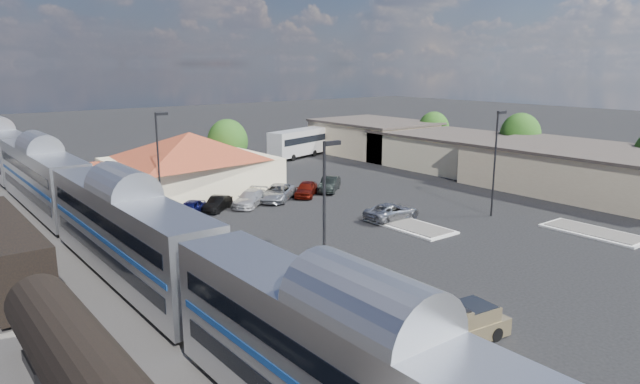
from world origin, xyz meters
TOP-DOWN VIEW (x-y plane):
  - ground at (0.00, 0.00)m, footprint 280.00×280.00m
  - railbed at (-21.00, 8.00)m, footprint 16.00×100.00m
  - platform at (-12.00, 6.00)m, footprint 5.50×92.00m
  - passenger_train at (-18.00, 4.01)m, footprint 3.00×104.00m
  - freight_cars at (-24.00, 7.69)m, footprint 2.80×46.00m
  - station_depot at (-4.56, 24.00)m, footprint 18.35×12.24m
  - buildings_east at (28.00, 14.28)m, footprint 14.40×51.40m
  - traffic_island_south at (4.00, 2.00)m, footprint 3.30×7.50m
  - traffic_island_north at (14.00, -8.00)m, footprint 3.30×7.50m
  - lamp_plat_s at (-10.90, -6.00)m, footprint 1.08×0.25m
  - lamp_plat_n at (-10.90, 16.00)m, footprint 1.08×0.25m
  - lamp_lot at (12.10, 0.00)m, footprint 1.08×0.25m
  - tree_east_b at (34.00, 12.00)m, footprint 4.94×4.94m
  - tree_east_c at (34.00, 26.00)m, footprint 4.41×4.41m
  - tree_depot at (3.00, 30.00)m, footprint 4.71×4.71m
  - pickup_truck at (-8.50, -12.94)m, footprint 5.43×2.51m
  - suv at (4.45, 4.40)m, footprint 5.14×2.39m
  - coach_bus at (18.02, 36.00)m, footprint 12.34×5.98m
  - person_a at (-11.15, -6.95)m, footprint 0.46×0.62m
  - person_b at (-13.38, 11.43)m, footprint 0.89×1.03m
  - parked_car_a at (-8.50, 15.82)m, footprint 4.09×3.76m
  - parked_car_b at (-5.74, 16.12)m, footprint 3.89×3.50m
  - parked_car_c at (-2.54, 15.82)m, footprint 5.13×4.62m
  - parked_car_d at (0.66, 16.12)m, footprint 5.77×5.37m
  - parked_car_e at (3.86, 15.82)m, footprint 4.42×4.27m
  - parked_car_f at (7.06, 16.12)m, footprint 4.45×4.14m

SIDE VIEW (x-z plane):
  - ground at x=0.00m, z-range 0.00..0.00m
  - railbed at x=-21.00m, z-range 0.00..0.12m
  - platform at x=-12.00m, z-range 0.00..0.18m
  - traffic_island_south at x=4.00m, z-range 0.00..0.21m
  - traffic_island_north at x=14.00m, z-range 0.00..0.21m
  - parked_car_b at x=-5.74m, z-range 0.00..1.28m
  - parked_car_a at x=-8.50m, z-range 0.00..1.36m
  - suv at x=4.45m, z-range 0.00..1.42m
  - parked_car_c at x=-2.54m, z-range 0.00..1.43m
  - parked_car_f at x=7.06m, z-range 0.00..1.49m
  - parked_car_e at x=3.86m, z-range 0.00..1.49m
  - parked_car_d at x=0.66m, z-range 0.00..1.51m
  - pickup_truck at x=-8.50m, z-range -0.05..1.76m
  - person_a at x=-11.15m, z-range 0.18..1.76m
  - person_b at x=-13.38m, z-range 0.18..2.01m
  - freight_cars at x=-24.00m, z-range -0.07..3.93m
  - coach_bus at x=18.02m, z-range 0.30..4.18m
  - buildings_east at x=28.00m, z-range -0.13..4.67m
  - passenger_train at x=-18.00m, z-range 0.09..5.64m
  - station_depot at x=-4.56m, z-range 0.03..6.23m
  - tree_east_c at x=34.00m, z-range 0.66..6.87m
  - tree_depot at x=3.00m, z-range 0.71..7.34m
  - tree_east_b at x=34.00m, z-range 0.74..7.70m
  - lamp_plat_s at x=-10.90m, z-range 0.84..9.84m
  - lamp_plat_n at x=-10.90m, z-range 0.84..9.84m
  - lamp_lot at x=12.10m, z-range 0.84..9.84m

